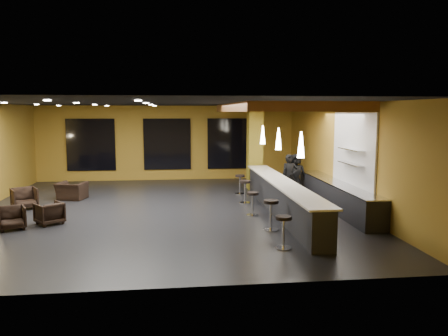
{
  "coord_description": "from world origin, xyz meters",
  "views": [
    {
      "loc": [
        0.29,
        -14.23,
        3.22
      ],
      "look_at": [
        2.0,
        0.5,
        1.3
      ],
      "focal_mm": 35.0,
      "sensor_mm": 36.0,
      "label": 1
    }
  ],
  "objects": [
    {
      "name": "prep_top",
      "position": [
        5.65,
        -0.5,
        0.89
      ],
      "size": [
        0.72,
        6.0,
        0.03
      ],
      "primitive_type": "cube",
      "color": "silver",
      "rests_on": "prep_counter"
    },
    {
      "name": "staff_c",
      "position": [
        4.98,
        2.06,
        0.8
      ],
      "size": [
        0.85,
        0.61,
        1.6
      ],
      "primitive_type": "imported",
      "rotation": [
        0.0,
        0.0,
        -0.14
      ],
      "color": "black",
      "rests_on": "floor"
    },
    {
      "name": "armchair_a",
      "position": [
        -4.17,
        -1.92,
        0.32
      ],
      "size": [
        0.91,
        0.92,
        0.64
      ],
      "primitive_type": "imported",
      "rotation": [
        0.0,
        0.0,
        0.43
      ],
      "color": "black",
      "rests_on": "floor"
    },
    {
      "name": "staff_b",
      "position": [
        4.78,
        2.08,
        0.75
      ],
      "size": [
        0.74,
        0.58,
        1.51
      ],
      "primitive_type": "imported",
      "rotation": [
        0.0,
        0.0,
        -0.01
      ],
      "color": "black",
      "rests_on": "floor"
    },
    {
      "name": "armchair_d",
      "position": [
        -3.47,
        2.15,
        0.32
      ],
      "size": [
        1.16,
        1.08,
        0.63
      ],
      "primitive_type": "imported",
      "rotation": [
        0.0,
        0.0,
        2.87
      ],
      "color": "black",
      "rests_on": "floor"
    },
    {
      "name": "floor",
      "position": [
        0.0,
        0.0,
        -0.05
      ],
      "size": [
        12.0,
        13.0,
        0.1
      ],
      "primitive_type": "cube",
      "color": "black",
      "rests_on": "ground"
    },
    {
      "name": "wall_front",
      "position": [
        0.0,
        -6.55,
        1.75
      ],
      "size": [
        12.0,
        0.1,
        3.5
      ],
      "primitive_type": "cube",
      "color": "olive",
      "rests_on": "floor"
    },
    {
      "name": "column",
      "position": [
        3.65,
        3.6,
        1.75
      ],
      "size": [
        0.6,
        0.6,
        3.5
      ],
      "primitive_type": "cube",
      "color": "olive",
      "rests_on": "floor"
    },
    {
      "name": "prep_counter",
      "position": [
        5.65,
        -0.5,
        0.43
      ],
      "size": [
        0.7,
        6.0,
        0.86
      ],
      "primitive_type": "cube",
      "color": "black",
      "rests_on": "floor"
    },
    {
      "name": "bar_stool_2",
      "position": [
        2.71,
        -1.13,
        0.47
      ],
      "size": [
        0.38,
        0.38,
        0.74
      ],
      "rotation": [
        0.0,
        0.0,
        -0.06
      ],
      "color": "silver",
      "rests_on": "floor"
    },
    {
      "name": "staff_a",
      "position": [
        4.57,
        1.42,
        0.83
      ],
      "size": [
        0.61,
        0.41,
        1.65
      ],
      "primitive_type": "imported",
      "rotation": [
        0.0,
        0.0,
        -0.02
      ],
      "color": "black",
      "rests_on": "floor"
    },
    {
      "name": "bar_top",
      "position": [
        3.65,
        -1.0,
        1.02
      ],
      "size": [
        0.78,
        8.1,
        0.05
      ],
      "primitive_type": "cube",
      "color": "silver",
      "rests_on": "bar_counter"
    },
    {
      "name": "ceiling",
      "position": [
        0.0,
        0.0,
        3.55
      ],
      "size": [
        12.0,
        13.0,
        0.1
      ],
      "primitive_type": "cube",
      "color": "black"
    },
    {
      "name": "wall_shelf_upper",
      "position": [
        5.82,
        -1.2,
        2.05
      ],
      "size": [
        0.3,
        1.5,
        0.03
      ],
      "primitive_type": "cube",
      "color": "silver",
      "rests_on": "wall_right"
    },
    {
      "name": "bar_stool_3",
      "position": [
        2.78,
        0.74,
        0.52
      ],
      "size": [
        0.41,
        0.41,
        0.81
      ],
      "rotation": [
        0.0,
        0.0,
        -0.01
      ],
      "color": "silver",
      "rests_on": "floor"
    },
    {
      "name": "wall_shelf_lower",
      "position": [
        5.82,
        -1.2,
        1.6
      ],
      "size": [
        0.3,
        1.5,
        0.03
      ],
      "primitive_type": "cube",
      "color": "silver",
      "rests_on": "wall_right"
    },
    {
      "name": "bar_stool_4",
      "position": [
        2.86,
        2.47,
        0.49
      ],
      "size": [
        0.39,
        0.39,
        0.76
      ],
      "rotation": [
        0.0,
        0.0,
        -0.32
      ],
      "color": "silver",
      "rests_on": "floor"
    },
    {
      "name": "pendant_2",
      "position": [
        3.65,
        2.0,
        2.35
      ],
      "size": [
        0.2,
        0.2,
        0.7
      ],
      "primitive_type": "cone",
      "color": "white",
      "rests_on": "wood_soffit"
    },
    {
      "name": "armchair_b",
      "position": [
        -3.29,
        -1.45,
        0.32
      ],
      "size": [
        0.97,
        0.97,
        0.64
      ],
      "primitive_type": "imported",
      "rotation": [
        0.0,
        0.0,
        3.81
      ],
      "color": "black",
      "rests_on": "floor"
    },
    {
      "name": "wall_right",
      "position": [
        6.05,
        0.0,
        1.75
      ],
      "size": [
        0.1,
        13.0,
        3.5
      ],
      "primitive_type": "cube",
      "color": "olive",
      "rests_on": "floor"
    },
    {
      "name": "armchair_c",
      "position": [
        -4.68,
        0.72,
        0.35
      ],
      "size": [
        1.04,
        1.05,
        0.71
      ],
      "primitive_type": "imported",
      "rotation": [
        0.0,
        0.0,
        0.5
      ],
      "color": "black",
      "rests_on": "floor"
    },
    {
      "name": "bar_stool_1",
      "position": [
        2.9,
        -2.85,
        0.54
      ],
      "size": [
        0.42,
        0.42,
        0.84
      ],
      "rotation": [
        0.0,
        0.0,
        0.02
      ],
      "color": "silver",
      "rests_on": "floor"
    },
    {
      "name": "window_left",
      "position": [
        -3.5,
        6.44,
        1.7
      ],
      "size": [
        2.2,
        0.06,
        2.4
      ],
      "primitive_type": "cube",
      "color": "black",
      "rests_on": "wall_back"
    },
    {
      "name": "bar_stool_0",
      "position": [
        2.83,
        -4.47,
        0.5
      ],
      "size": [
        0.4,
        0.4,
        0.79
      ],
      "rotation": [
        0.0,
        0.0,
        0.26
      ],
      "color": "silver",
      "rests_on": "floor"
    },
    {
      "name": "wood_soffit",
      "position": [
        4.0,
        1.0,
        3.36
      ],
      "size": [
        3.6,
        8.0,
        0.28
      ],
      "primitive_type": "cube",
      "color": "#96592C",
      "rests_on": "ceiling"
    },
    {
      "name": "pendant_1",
      "position": [
        3.65,
        -0.5,
        2.35
      ],
      "size": [
        0.2,
        0.2,
        0.7
      ],
      "primitive_type": "cone",
      "color": "white",
      "rests_on": "wood_soffit"
    },
    {
      "name": "tile_backsplash",
      "position": [
        5.96,
        -1.0,
        2.0
      ],
      "size": [
        0.06,
        3.2,
        2.4
      ],
      "primitive_type": "cube",
      "color": "white",
      "rests_on": "wall_right"
    },
    {
      "name": "pendant_0",
      "position": [
        3.65,
        -3.0,
        2.35
      ],
      "size": [
        0.2,
        0.2,
        0.7
      ],
      "primitive_type": "cone",
      "color": "white",
      "rests_on": "wood_soffit"
    },
    {
      "name": "bar_counter",
      "position": [
        3.65,
        -1.0,
        0.5
      ],
      "size": [
        0.6,
        8.0,
        1.0
      ],
      "primitive_type": "cube",
      "color": "black",
      "rests_on": "floor"
    },
    {
      "name": "window_right",
      "position": [
        3.0,
        6.44,
        1.7
      ],
      "size": [
        2.2,
        0.06,
        2.4
      ],
      "primitive_type": "cube",
      "color": "black",
      "rests_on": "wall_back"
    },
    {
      "name": "window_center",
      "position": [
        0.0,
        6.44,
        1.7
      ],
      "size": [
        2.2,
        0.06,
        2.4
      ],
      "primitive_type": "cube",
      "color": "black",
      "rests_on": "wall_back"
    },
    {
      "name": "wall_back",
      "position": [
        0.0,
        6.55,
        1.75
      ],
      "size": [
        12.0,
        0.1,
        3.5
      ],
      "primitive_type": "cube",
      "color": "olive",
      "rests_on": "floor"
    }
  ]
}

